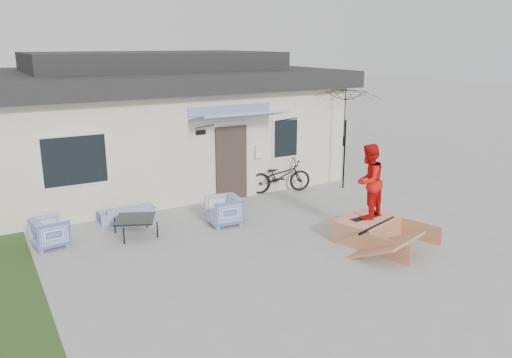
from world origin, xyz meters
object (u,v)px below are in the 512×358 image
patio_umbrella (345,132)px  coffee_table (136,227)px  armchair_right (224,209)px  bicycle (280,173)px  skate_ramp (367,228)px  skater (368,180)px  armchair_left (50,231)px  loveseat (127,210)px  skateboard (366,217)px

patio_umbrella → coffee_table: bearing=-173.1°
armchair_right → coffee_table: 2.14m
armchair_right → coffee_table: armchair_right is taller
coffee_table → bicycle: (4.80, 1.37, 0.39)m
skate_ramp → skater: 1.14m
skate_ramp → armchair_left: bearing=137.0°
armchair_right → skate_ramp: size_ratio=0.41×
loveseat → patio_umbrella: bearing=177.8°
armchair_left → coffee_table: 1.85m
coffee_table → skateboard: skateboard is taller
skate_ramp → skateboard: skateboard is taller
bicycle → loveseat: bearing=106.4°
armchair_left → skate_ramp: bearing=-124.6°
patio_umbrella → armchair_right: bearing=-166.1°
coffee_table → loveseat: bearing=84.0°
loveseat → skateboard: 5.89m
coffee_table → skateboard: bearing=-31.0°
skateboard → bicycle: bearing=81.2°
bicycle → patio_umbrella: (1.94, -0.56, 1.15)m
armchair_left → patio_umbrella: 8.69m
loveseat → bicycle: bicycle is taller
loveseat → armchair_right: 2.49m
bicycle → skate_ramp: bicycle is taller
armchair_left → patio_umbrella: size_ratio=0.31×
skateboard → skater: skater is taller
armchair_left → coffee_table: bearing=-107.6°
patio_umbrella → skater: bearing=-121.8°
patio_umbrella → skateboard: 4.35m
bicycle → skate_ramp: bearing=-169.5°
bicycle → skate_ramp: (-0.25, -4.15, -0.36)m
loveseat → skateboard: size_ratio=1.67×
skateboard → coffee_table: bearing=143.9°
armchair_left → skate_ramp: (6.38, -3.04, -0.12)m
patio_umbrella → skateboard: (-2.20, -3.54, -1.24)m
skateboard → skater: (0.00, -0.00, 0.87)m
armchair_left → skater: skater is taller
skater → armchair_left: bearing=-46.9°
skateboard → armchair_left: bearing=149.6°
loveseat → armchair_left: bearing=25.5°
armchair_left → skater: size_ratio=0.43×
skate_ramp → coffee_table: bearing=131.2°
coffee_table → skater: skater is taller
loveseat → skater: skater is taller
armchair_left → skateboard: size_ratio=0.86×
loveseat → coffee_table: loveseat is taller
loveseat → coffee_table: (-0.12, -1.17, -0.06)m
loveseat → coffee_table: size_ratio=1.62×
coffee_table → patio_umbrella: patio_umbrella is taller
loveseat → coffee_table: 1.17m
armchair_left → armchair_right: (3.93, -0.60, 0.03)m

